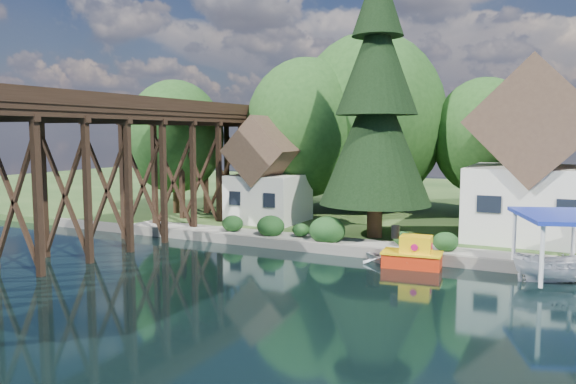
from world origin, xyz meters
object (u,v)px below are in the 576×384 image
Objects in this scene: trestle_bridge at (129,161)px; conifer at (376,105)px; house_left at (534,164)px; boat_white_a at (399,257)px; shed at (269,177)px; boat_canopy at (558,253)px; tugboat at (413,255)px.

trestle_bridge is 15.94m from conifer.
boat_white_a is at bearing -124.17° from house_left.
shed is (5.00, 9.33, -1.52)m from trestle_bridge.
boat_canopy is (24.68, 1.74, -3.93)m from trestle_bridge.
house_left is at bearing 100.48° from boat_canopy.
house_left is 11.75m from boat_white_a.
house_left is 1.40× the size of shed.
conifer is 13.79m from boat_canopy.
shed is (-18.00, -1.50, -1.31)m from house_left.
shed is 14.47m from boat_white_a.
trestle_bridge reaches higher than boat_white_a.
trestle_bridge reaches higher than tugboat.
trestle_bridge is at bearing -118.19° from shed.
tugboat is at bearing 179.99° from boat_canopy.
house_left is 0.64× the size of conifer.
trestle_bridge is 7.37× the size of boat_canopy.
conifer is 10.02m from boat_white_a.
shed is 10.73m from conifer.
tugboat is 6.96m from boat_canopy.
boat_canopy is (6.92, -0.00, 0.74)m from tugboat.
house_left is at bearing 4.77° from shed.
shed is at bearing 163.24° from conifer.
conifer reaches higher than boat_white_a.
shed is at bearing 158.91° from boat_canopy.
house_left is at bearing 25.21° from trestle_bridge.
boat_canopy reaches higher than tugboat.
conifer reaches higher than boat_canopy.
trestle_bridge is 5.63× the size of shed.
house_left is 18.11m from shed.
trestle_bridge is 18.45m from tugboat.
boat_white_a is 7.79m from boat_canopy.
tugboat is (3.67, -4.85, -8.14)m from conifer.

